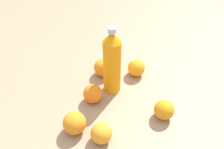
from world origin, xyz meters
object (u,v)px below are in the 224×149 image
Objects in this scene: orange_2 at (136,68)px; orange_5 at (93,94)px; orange_0 at (164,110)px; orange_4 at (102,68)px; orange_3 at (75,123)px; orange_1 at (101,133)px; water_bottle at (112,63)px.

orange_2 is 0.24m from orange_5.
orange_4 is at bearing 12.00° from orange_0.
orange_3 is (-0.13, 0.36, 0.00)m from orange_2.
orange_5 is at bearing -20.31° from orange_1.
orange_0 is 0.93× the size of orange_4.
orange_2 reaches higher than orange_0.
water_bottle is 4.02× the size of orange_1.
orange_1 is at bearing 159.69° from orange_5.
orange_3 is at bearing 109.20° from orange_2.
orange_5 is at bearing -53.16° from orange_3.
orange_3 reaches higher than orange_5.
orange_1 is (0.04, 0.24, -0.00)m from orange_0.
orange_3 is (0.12, 0.30, 0.00)m from orange_0.
orange_1 is at bearing 81.25° from orange_0.
orange_5 is (-0.01, 0.10, -0.10)m from water_bottle.
orange_2 is 0.94× the size of orange_3.
orange_5 reaches higher than orange_0.
orange_4 is (0.08, 0.13, 0.00)m from orange_2.
orange_1 is 0.95× the size of orange_2.
orange_0 is 0.32m from orange_3.
orange_4 is at bearing 58.33° from orange_2.
orange_2 is 0.38m from orange_3.
orange_0 is at bearing 166.29° from orange_2.
orange_4 is (0.33, 0.07, 0.00)m from orange_0.
orange_3 reaches higher than orange_4.
water_bottle is 3.81× the size of orange_2.
orange_1 is 0.10m from orange_3.
orange_0 is at bearing -98.75° from orange_1.
orange_3 is at bearing 34.98° from orange_1.
orange_2 is at bearing -81.85° from orange_5.
orange_5 is (0.17, -0.06, 0.00)m from orange_1.
orange_2 is at bearing -121.67° from orange_4.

